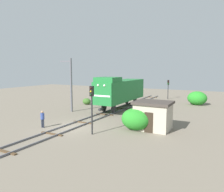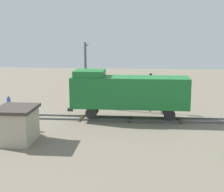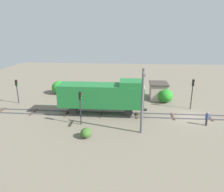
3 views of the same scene
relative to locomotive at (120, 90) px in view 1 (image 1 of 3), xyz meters
name	(u,v)px [view 1 (image 1 of 3)]	position (x,y,z in m)	size (l,w,h in m)	color
ground_plane	(69,128)	(0.00, -11.67, -2.77)	(90.00, 90.00, 0.00)	#756B5B
railway_track	(69,127)	(0.00, -11.67, -2.70)	(2.40, 56.93, 0.16)	#595960
locomotive	(120,90)	(0.00, 0.00, 0.00)	(2.90, 11.60, 4.60)	#1E7233
traffic_signal_near	(92,101)	(3.20, -12.36, 0.24)	(0.32, 0.34, 4.35)	#262628
traffic_signal_mid	(107,87)	(-3.40, 2.22, 0.07)	(0.32, 0.34, 4.08)	#262628
traffic_signal_far	(168,86)	(3.60, 13.63, -0.20)	(0.32, 0.34, 3.68)	#262628
worker_near_track	(42,118)	(-2.40, -12.77, -1.78)	(0.38, 0.38, 1.70)	#262B38
catenary_mast	(71,83)	(-5.07, -4.90, 1.08)	(1.94, 0.28, 7.23)	#595960
relay_hut	(153,115)	(7.50, -8.20, -1.38)	(3.50, 2.90, 2.74)	#B2A893
bush_near	(197,98)	(9.44, 9.03, -1.67)	(3.04, 2.49, 2.21)	#278926
bush_mid	(87,101)	(-6.59, 0.99, -2.26)	(1.42, 1.16, 1.03)	#376126
bush_far	(136,119)	(6.13, -9.15, -1.72)	(2.90, 2.37, 2.11)	#278526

